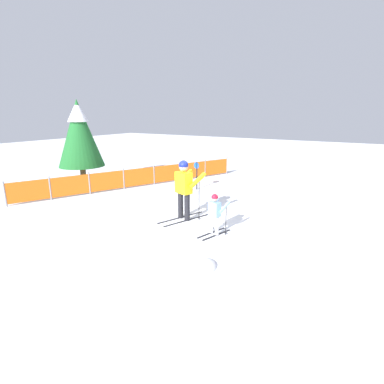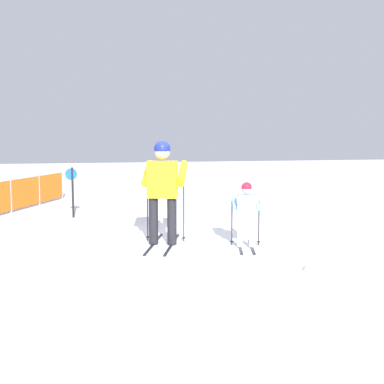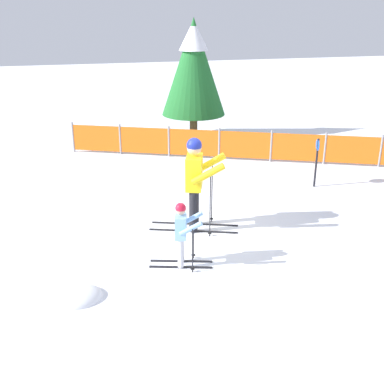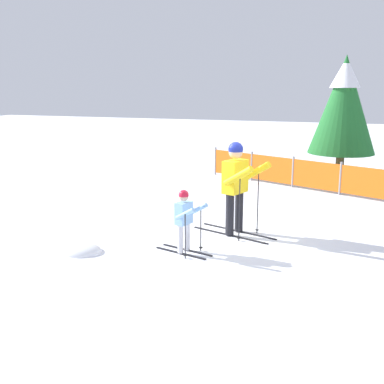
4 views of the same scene
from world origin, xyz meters
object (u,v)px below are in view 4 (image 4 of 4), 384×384
object	(u,v)px
conifer_far	(344,103)
skier_child	(185,216)
skier_adult	(236,180)
safety_fence	(367,182)

from	to	relation	value
conifer_far	skier_child	bearing A→B (deg)	-105.80
skier_adult	skier_child	distance (m)	1.54
skier_adult	skier_child	bearing A→B (deg)	-94.10
safety_fence	conifer_far	xyz separation A→B (m)	(-0.79, 2.77, 1.91)
safety_fence	conifer_far	distance (m)	3.46
skier_adult	conifer_far	xyz separation A→B (m)	(1.71, 6.78, 1.25)
skier_adult	conifer_far	size ratio (longest dim) A/B	0.48
conifer_far	skier_adult	bearing A→B (deg)	-104.16
skier_child	safety_fence	size ratio (longest dim) A/B	0.12
skier_child	safety_fence	distance (m)	6.19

